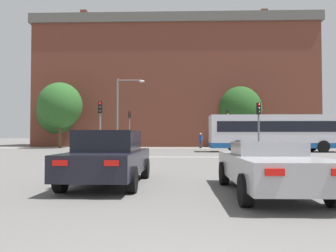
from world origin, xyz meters
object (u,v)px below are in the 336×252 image
at_px(traffic_light_far_right, 228,123).
at_px(traffic_light_near_left, 100,119).
at_px(traffic_light_near_right, 259,120).
at_px(street_lamp_junction, 123,106).
at_px(traffic_light_far_left, 129,123).
at_px(pedestrian_waiting, 201,139).
at_px(pedestrian_walking_east, 114,139).
at_px(bus_crossing_lead, 276,132).
at_px(car_saloon_left, 109,157).
at_px(car_roadster_right, 268,166).

distance_m(traffic_light_far_right, traffic_light_near_left, 17.76).
xyz_separation_m(traffic_light_near_right, street_lamp_junction, (-10.47, 6.65, 1.61)).
bearing_deg(traffic_light_far_left, pedestrian_waiting, 4.24).
height_order(street_lamp_junction, pedestrian_walking_east, street_lamp_junction).
bearing_deg(pedestrian_waiting, traffic_light_far_right, 38.67).
height_order(bus_crossing_lead, traffic_light_near_right, traffic_light_near_right).
relative_size(traffic_light_far_left, pedestrian_walking_east, 2.41).
distance_m(car_saloon_left, pedestrian_walking_east, 28.69).
bearing_deg(pedestrian_walking_east, traffic_light_near_right, -131.19).
bearing_deg(traffic_light_near_right, street_lamp_junction, 147.59).
xyz_separation_m(traffic_light_far_right, street_lamp_junction, (-10.45, -7.08, 1.25)).
height_order(car_roadster_right, traffic_light_far_left, traffic_light_far_left).
relative_size(bus_crossing_lead, street_lamp_junction, 1.73).
relative_size(bus_crossing_lead, traffic_light_near_left, 3.04).
relative_size(bus_crossing_lead, traffic_light_far_right, 2.68).
bearing_deg(pedestrian_walking_east, traffic_light_near_left, -164.41).
xyz_separation_m(bus_crossing_lead, street_lamp_junction, (-13.39, 0.72, 2.39)).
bearing_deg(traffic_light_far_right, pedestrian_waiting, 175.40).
bearing_deg(traffic_light_near_left, traffic_light_far_left, 90.14).
height_order(traffic_light_far_left, traffic_light_far_right, traffic_light_far_right).
relative_size(traffic_light_far_right, pedestrian_waiting, 2.46).
bearing_deg(traffic_light_far_right, traffic_light_far_left, -178.18).
relative_size(car_roadster_right, pedestrian_walking_east, 2.69).
distance_m(car_saloon_left, bus_crossing_lead, 21.89).
bearing_deg(street_lamp_junction, pedestrian_waiting, 44.38).
height_order(bus_crossing_lead, traffic_light_far_left, traffic_light_far_left).
relative_size(car_saloon_left, traffic_light_near_left, 1.22).
bearing_deg(traffic_light_near_left, car_roadster_right, -62.58).
bearing_deg(car_saloon_left, pedestrian_waiting, 81.58).
relative_size(traffic_light_far_left, traffic_light_near_left, 1.12).
bearing_deg(traffic_light_near_right, car_roadster_right, -103.02).
xyz_separation_m(car_saloon_left, car_roadster_right, (4.08, -1.39, -0.12)).
xyz_separation_m(street_lamp_junction, pedestrian_walking_east, (-2.43, 8.21, -3.06)).
bearing_deg(pedestrian_walking_east, traffic_light_far_left, -118.11).
distance_m(car_roadster_right, bus_crossing_lead, 21.60).
bearing_deg(pedestrian_waiting, traffic_light_far_left, -132.49).
xyz_separation_m(car_roadster_right, traffic_light_near_right, (3.40, 14.70, 1.83)).
xyz_separation_m(traffic_light_far_left, traffic_light_near_right, (10.87, -13.38, -0.33)).
bearing_deg(pedestrian_waiting, car_roadster_right, -47.53).
bearing_deg(street_lamp_junction, traffic_light_far_left, 93.35).
relative_size(car_saloon_left, traffic_light_near_right, 1.24).
distance_m(car_saloon_left, traffic_light_far_right, 28.12).
bearing_deg(car_saloon_left, traffic_light_near_left, 105.45).
bearing_deg(car_roadster_right, traffic_light_far_right, 83.06).
bearing_deg(traffic_light_near_right, traffic_light_far_left, 129.08).
distance_m(traffic_light_far_right, traffic_light_near_right, 13.73).
xyz_separation_m(car_roadster_right, street_lamp_junction, (-7.07, 21.34, 3.43)).
xyz_separation_m(traffic_light_near_left, pedestrian_walking_east, (-2.07, 15.23, -1.51)).
distance_m(traffic_light_far_left, pedestrian_walking_east, 3.09).
distance_m(traffic_light_near_right, pedestrian_waiting, 14.36).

